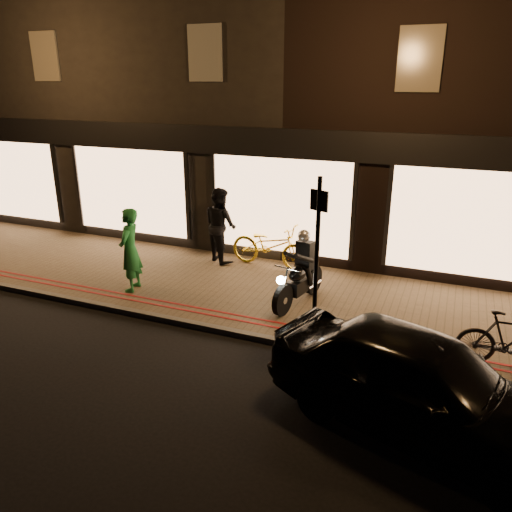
{
  "coord_description": "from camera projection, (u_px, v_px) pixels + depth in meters",
  "views": [
    {
      "loc": [
        4.07,
        -7.59,
        4.61
      ],
      "look_at": [
        0.32,
        1.54,
        1.1
      ],
      "focal_mm": 35.0,
      "sensor_mm": 36.0,
      "label": 1
    }
  ],
  "objects": [
    {
      "name": "sign_post",
      "position": [
        317.0,
        253.0,
        8.52
      ],
      "size": [
        0.34,
        0.16,
        3.0
      ],
      "rotation": [
        0.0,
        0.0,
        -0.37
      ],
      "color": "black",
      "rests_on": "sidewalk"
    },
    {
      "name": "motorcycle",
      "position": [
        300.0,
        276.0,
        10.4
      ],
      "size": [
        0.71,
        1.92,
        1.59
      ],
      "rotation": [
        0.0,
        0.0,
        -0.2
      ],
      "color": "black",
      "rests_on": "sidewalk"
    },
    {
      "name": "red_kerb_lines",
      "position": [
        223.0,
        315.0,
        10.05
      ],
      "size": [
        50.0,
        0.26,
        0.01
      ],
      "color": "maroon",
      "rests_on": "sidewalk"
    },
    {
      "name": "person_dark",
      "position": [
        220.0,
        225.0,
        12.76
      ],
      "size": [
        1.19,
        1.13,
        1.93
      ],
      "primitive_type": "imported",
      "rotation": [
        0.0,
        0.0,
        2.56
      ],
      "color": "black",
      "rests_on": "sidewalk"
    },
    {
      "name": "parked_car",
      "position": [
        420.0,
        383.0,
        6.75
      ],
      "size": [
        4.59,
        2.96,
        1.45
      ],
      "primitive_type": "imported",
      "rotation": [
        0.0,
        0.0,
        1.26
      ],
      "color": "black",
      "rests_on": "ground"
    },
    {
      "name": "ground",
      "position": [
        210.0,
        332.0,
        9.62
      ],
      "size": [
        90.0,
        90.0,
        0.0
      ],
      "primitive_type": "plane",
      "color": "black",
      "rests_on": "ground"
    },
    {
      "name": "bicycle_dark",
      "position": [
        510.0,
        341.0,
        8.06
      ],
      "size": [
        1.67,
        0.56,
        0.99
      ],
      "primitive_type": "imported",
      "rotation": [
        0.0,
        0.0,
        1.63
      ],
      "color": "black",
      "rests_on": "sidewalk"
    },
    {
      "name": "kerb_stone",
      "position": [
        211.0,
        328.0,
        9.64
      ],
      "size": [
        50.0,
        0.14,
        0.12
      ],
      "primitive_type": "cube",
      "color": "#59544C",
      "rests_on": "ground"
    },
    {
      "name": "sidewalk",
      "position": [
        251.0,
        291.0,
        11.34
      ],
      "size": [
        50.0,
        4.0,
        0.12
      ],
      "primitive_type": "cube",
      "color": "brown",
      "rests_on": "ground"
    },
    {
      "name": "person_green",
      "position": [
        130.0,
        250.0,
        10.97
      ],
      "size": [
        0.58,
        0.76,
        1.88
      ],
      "primitive_type": "imported",
      "rotation": [
        0.0,
        0.0,
        -1.36
      ],
      "color": "#227F38",
      "rests_on": "sidewalk"
    },
    {
      "name": "building_row",
      "position": [
        335.0,
        91.0,
        16.03
      ],
      "size": [
        48.0,
        10.11,
        8.5
      ],
      "color": "black",
      "rests_on": "ground"
    },
    {
      "name": "bicycle_gold",
      "position": [
        270.0,
        246.0,
        12.45
      ],
      "size": [
        2.19,
        0.96,
        1.12
      ],
      "primitive_type": "imported",
      "rotation": [
        0.0,
        0.0,
        1.47
      ],
      "color": "yellow",
      "rests_on": "sidewalk"
    }
  ]
}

